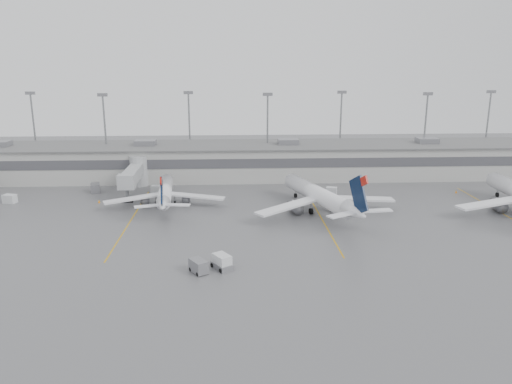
{
  "coord_description": "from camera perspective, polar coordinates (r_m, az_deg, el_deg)",
  "views": [
    {
      "loc": [
        1.21,
        -63.85,
        28.32
      ],
      "look_at": [
        5.41,
        24.0,
        5.0
      ],
      "focal_mm": 35.0,
      "sensor_mm": 36.0,
      "label": 1
    }
  ],
  "objects": [
    {
      "name": "ground",
      "position": [
        69.86,
        -3.54,
        -9.09
      ],
      "size": [
        260.0,
        260.0,
        0.0
      ],
      "primitive_type": "plane",
      "color": "#565659",
      "rests_on": "ground"
    },
    {
      "name": "terminal",
      "position": [
        124.21,
        -3.25,
        3.61
      ],
      "size": [
        152.0,
        17.0,
        9.45
      ],
      "color": "#ABABA6",
      "rests_on": "ground"
    },
    {
      "name": "light_masts",
      "position": [
        128.65,
        -3.28,
        7.55
      ],
      "size": [
        142.4,
        8.0,
        20.6
      ],
      "color": "gray",
      "rests_on": "ground"
    },
    {
      "name": "jet_bridge_right",
      "position": [
        114.35,
        -13.63,
        2.08
      ],
      "size": [
        4.0,
        17.2,
        7.0
      ],
      "color": "gray",
      "rests_on": "ground"
    },
    {
      "name": "stand_markings",
      "position": [
        92.31,
        -3.36,
        -3.04
      ],
      "size": [
        105.25,
        40.0,
        0.01
      ],
      "color": "#CE950C",
      "rests_on": "ground"
    },
    {
      "name": "jet_mid_left",
      "position": [
        101.58,
        -10.35,
        -0.01
      ],
      "size": [
        23.88,
        26.86,
        8.69
      ],
      "rotation": [
        0.0,
        0.0,
        0.09
      ],
      "color": "white",
      "rests_on": "ground"
    },
    {
      "name": "jet_mid_right",
      "position": [
        95.87,
        7.4,
        -0.43
      ],
      "size": [
        27.54,
        31.37,
        10.49
      ],
      "rotation": [
        0.0,
        0.0,
        0.31
      ],
      "color": "white",
      "rests_on": "ground"
    },
    {
      "name": "baggage_tug",
      "position": [
        70.62,
        -3.9,
        -8.12
      ],
      "size": [
        3.38,
        3.76,
        2.07
      ],
      "rotation": [
        0.0,
        0.0,
        0.57
      ],
      "color": "silver",
      "rests_on": "ground"
    },
    {
      "name": "baggage_cart",
      "position": [
        69.61,
        -6.59,
        -8.4
      ],
      "size": [
        2.92,
        3.29,
        1.84
      ],
      "rotation": [
        0.0,
        0.0,
        0.57
      ],
      "color": "slate",
      "rests_on": "ground"
    },
    {
      "name": "gse_uld_a",
      "position": [
        113.63,
        -26.32,
        -0.7
      ],
      "size": [
        2.83,
        2.26,
        1.75
      ],
      "primitive_type": "cube",
      "rotation": [
        0.0,
        0.0,
        -0.27
      ],
      "color": "silver",
      "rests_on": "ground"
    },
    {
      "name": "gse_uld_b",
      "position": [
        111.95,
        -11.29,
        0.32
      ],
      "size": [
        2.5,
        1.9,
        1.6
      ],
      "primitive_type": "cube",
      "rotation": [
        0.0,
        0.0,
        -0.19
      ],
      "color": "silver",
      "rests_on": "ground"
    },
    {
      "name": "gse_uld_c",
      "position": [
        109.61,
        8.62,
        0.14
      ],
      "size": [
        2.63,
        2.14,
        1.61
      ],
      "primitive_type": "cube",
      "rotation": [
        0.0,
        0.0,
        -0.31
      ],
      "color": "silver",
      "rests_on": "ground"
    },
    {
      "name": "gse_loader",
      "position": [
        115.61,
        -17.88,
        0.43
      ],
      "size": [
        2.58,
        3.44,
        1.93
      ],
      "primitive_type": "cube",
      "rotation": [
        0.0,
        0.0,
        0.23
      ],
      "color": "slate",
      "rests_on": "ground"
    },
    {
      "name": "cone_b",
      "position": [
        106.98,
        -17.5,
        -1.02
      ],
      "size": [
        0.43,
        0.43,
        0.68
      ],
      "primitive_type": "cone",
      "color": "orange",
      "rests_on": "ground"
    },
    {
      "name": "cone_c",
      "position": [
        111.02,
        8.15,
        0.11
      ],
      "size": [
        0.44,
        0.44,
        0.7
      ],
      "primitive_type": "cone",
      "color": "orange",
      "rests_on": "ground"
    },
    {
      "name": "cone_d",
      "position": [
        118.05,
        21.9,
        0.04
      ],
      "size": [
        0.42,
        0.42,
        0.66
      ],
      "primitive_type": "cone",
      "color": "orange",
      "rests_on": "ground"
    }
  ]
}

